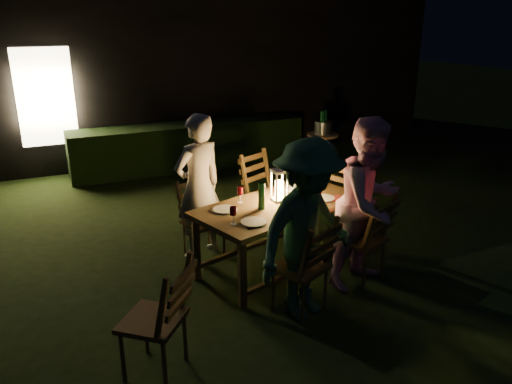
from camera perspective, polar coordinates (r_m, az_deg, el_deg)
name	(u,v)px	position (r m, az deg, el deg)	size (l,w,h in m)	color
garden_envelope	(177,66)	(11.38, -9.01, 14.00)	(40.00, 40.00, 3.20)	black
dining_table	(279,210)	(5.30, 2.63, -2.03)	(1.99, 1.40, 0.75)	#553A1C
chair_near_left	(301,282)	(4.68, 5.22, -10.25)	(0.60, 0.61, 0.99)	#553A1C
chair_near_right	(362,253)	(5.31, 11.97, -6.86)	(0.60, 0.61, 0.99)	#553A1C
chair_far_left	(203,233)	(5.73, -6.06, -4.71)	(0.50, 0.52, 0.91)	#553A1C
chair_far_right	(267,209)	(6.30, 1.28, -1.90)	(0.64, 0.66, 1.06)	#553A1C
chair_end	(350,212)	(6.29, 10.67, -2.28)	(0.65, 0.63, 1.06)	#553A1C
chair_spare	(156,338)	(4.03, -11.33, -16.03)	(0.65, 0.64, 0.99)	#553A1C
person_house_side	(199,187)	(5.57, -6.57, 0.59)	(0.60, 0.39, 1.65)	beige
person_opp_right	(370,203)	(5.06, 12.85, -1.28)	(0.84, 0.66, 1.73)	#DD98B8
person_opp_left	(307,231)	(4.41, 5.88, -4.44)	(1.08, 0.62, 1.67)	#2E5C3D
lantern	(279,187)	(5.28, 2.68, 0.59)	(0.16, 0.16, 0.35)	white
plate_far_left	(225,209)	(5.08, -3.55, -2.00)	(0.25, 0.25, 0.01)	white
plate_near_left	(254,222)	(4.77, -0.27, -3.45)	(0.25, 0.25, 0.01)	white
plate_far_right	(294,188)	(5.71, 4.35, 0.44)	(0.25, 0.25, 0.01)	white
plate_near_right	(323,198)	(5.44, 7.67, -0.69)	(0.25, 0.25, 0.01)	white
wineglass_a	(240,195)	(5.25, -1.83, -0.34)	(0.06, 0.06, 0.18)	#59070F
wineglass_b	(233,216)	(4.71, -2.63, -2.72)	(0.06, 0.06, 0.18)	#59070F
wineglass_c	(318,196)	(5.27, 7.13, -0.41)	(0.06, 0.06, 0.18)	#59070F
wineglass_d	(307,179)	(5.78, 5.83, 1.46)	(0.06, 0.06, 0.18)	#59070F
wineglass_e	(293,205)	(4.98, 4.24, -1.51)	(0.06, 0.06, 0.18)	silver
bottle_table	(262,196)	(5.06, 0.63, -0.46)	(0.07, 0.07, 0.28)	#0F471E
napkin_left	(291,215)	(4.96, 3.97, -2.60)	(0.18, 0.14, 0.01)	red
napkin_right	(335,198)	(5.46, 8.99, -0.68)	(0.18, 0.14, 0.01)	red
phone	(254,227)	(4.67, -0.27, -3.99)	(0.14, 0.07, 0.01)	black
side_table	(323,139)	(8.69, 7.62, 6.07)	(0.53, 0.53, 0.71)	olive
ice_bucket	(323,127)	(8.65, 7.68, 7.32)	(0.30, 0.30, 0.22)	#A5A8AD
bottle_bucket_a	(322,125)	(8.58, 7.54, 7.57)	(0.07, 0.07, 0.32)	#0F471E
bottle_bucket_b	(325,124)	(8.70, 7.84, 7.72)	(0.07, 0.07, 0.32)	#0F471E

